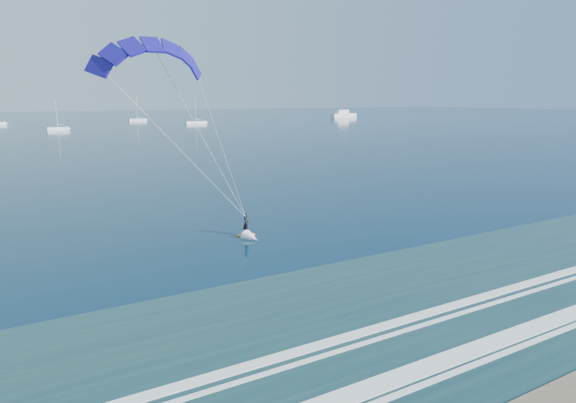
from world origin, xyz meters
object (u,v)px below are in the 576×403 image
at_px(kitesurfer_rig, 207,146).
at_px(sailboat_4, 137,120).
at_px(sailboat_3, 58,129).
at_px(sailboat_5, 196,122).
at_px(motor_yacht, 343,114).

relative_size(kitesurfer_rig, sailboat_4, 1.40).
distance_m(sailboat_3, sailboat_4, 70.82).
relative_size(kitesurfer_rig, sailboat_5, 1.26).
distance_m(kitesurfer_rig, sailboat_4, 222.93).
bearing_deg(sailboat_4, sailboat_3, -126.76).
xyz_separation_m(sailboat_4, sailboat_5, (14.59, -39.00, 0.01)).
distance_m(kitesurfer_rig, sailboat_5, 189.91).
xyz_separation_m(sailboat_3, sailboat_5, (56.97, 17.74, 0.02)).
relative_size(sailboat_3, sailboat_5, 0.78).
relative_size(kitesurfer_rig, motor_yacht, 1.02).
bearing_deg(kitesurfer_rig, sailboat_5, 69.35).
height_order(sailboat_3, sailboat_5, sailboat_5).
height_order(kitesurfer_rig, sailboat_5, kitesurfer_rig).
height_order(kitesurfer_rig, sailboat_4, kitesurfer_rig).
relative_size(kitesurfer_rig, sailboat_3, 1.62).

